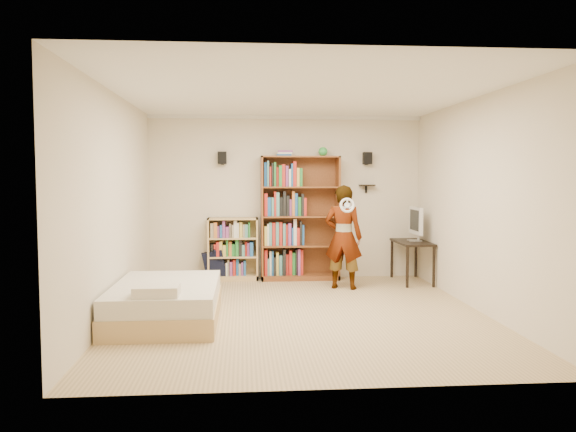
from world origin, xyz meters
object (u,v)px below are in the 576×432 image
(tall_bookshelf, at_px, (300,218))
(daybed, at_px, (166,297))
(computer_desk, at_px, (412,262))
(person, at_px, (343,237))

(tall_bookshelf, bearing_deg, daybed, -126.11)
(computer_desk, distance_m, daybed, 4.20)
(tall_bookshelf, xyz_separation_m, person, (0.57, -0.81, -0.23))
(tall_bookshelf, distance_m, computer_desk, 1.93)
(tall_bookshelf, relative_size, person, 1.29)
(computer_desk, xyz_separation_m, person, (-1.20, -0.43, 0.45))
(tall_bookshelf, relative_size, computer_desk, 2.09)
(tall_bookshelf, height_order, daybed, tall_bookshelf)
(tall_bookshelf, distance_m, person, 1.02)
(computer_desk, distance_m, person, 1.35)
(computer_desk, relative_size, person, 0.62)
(tall_bookshelf, bearing_deg, computer_desk, -12.14)
(computer_desk, bearing_deg, daybed, -149.31)
(tall_bookshelf, height_order, person, tall_bookshelf)
(daybed, relative_size, person, 1.19)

